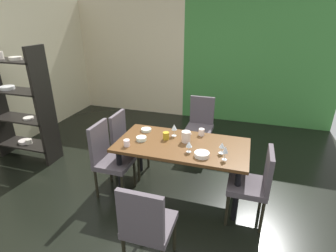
# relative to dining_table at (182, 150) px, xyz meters

# --- Properties ---
(ground_plane) EXTENTS (5.90, 6.13, 0.02)m
(ground_plane) POSITION_rel_dining_table_xyz_m (-0.45, -0.06, -0.66)
(ground_plane) COLOR black
(back_panel_interior) EXTENTS (2.68, 0.10, 2.58)m
(back_panel_interior) POSITION_rel_dining_table_xyz_m (-2.06, 2.96, 0.64)
(back_panel_interior) COLOR beige
(back_panel_interior) RESTS_ON ground_plane
(garden_window_panel) EXTENTS (3.22, 0.10, 2.58)m
(garden_window_panel) POSITION_rel_dining_table_xyz_m (0.89, 2.96, 0.64)
(garden_window_panel) COLOR #3D7F39
(garden_window_panel) RESTS_ON ground_plane
(dining_table) EXTENTS (1.69, 0.86, 0.74)m
(dining_table) POSITION_rel_dining_table_xyz_m (0.00, 0.00, 0.00)
(dining_table) COLOR #533319
(dining_table) RESTS_ON ground_plane
(chair_head_near) EXTENTS (0.44, 0.44, 0.96)m
(chair_head_near) POSITION_rel_dining_table_xyz_m (-0.01, -1.24, -0.11)
(chair_head_near) COLOR #4F474D
(chair_head_near) RESTS_ON ground_plane
(chair_right_near) EXTENTS (0.44, 0.44, 0.94)m
(chair_right_near) POSITION_rel_dining_table_xyz_m (0.93, -0.27, -0.12)
(chair_right_near) COLOR #4F474D
(chair_right_near) RESTS_ON ground_plane
(chair_left_near) EXTENTS (0.45, 0.44, 1.00)m
(chair_left_near) POSITION_rel_dining_table_xyz_m (-0.93, -0.27, -0.10)
(chair_left_near) COLOR #4F474D
(chair_left_near) RESTS_ON ground_plane
(chair_left_far) EXTENTS (0.45, 0.44, 0.95)m
(chair_left_far) POSITION_rel_dining_table_xyz_m (-0.93, 0.27, -0.12)
(chair_left_far) COLOR #4F474D
(chair_left_far) RESTS_ON ground_plane
(chair_head_far) EXTENTS (0.44, 0.45, 0.98)m
(chair_head_far) POSITION_rel_dining_table_xyz_m (0.01, 1.25, -0.11)
(chair_head_far) COLOR #4F474D
(chair_head_far) RESTS_ON ground_plane
(display_shelf) EXTENTS (1.04, 0.37, 1.88)m
(display_shelf) POSITION_rel_dining_table_xyz_m (-2.74, 0.18, 0.29)
(display_shelf) COLOR black
(display_shelf) RESTS_ON ground_plane
(wine_glass_rear) EXTENTS (0.07, 0.07, 0.17)m
(wine_glass_rear) POSITION_rel_dining_table_xyz_m (0.57, -0.24, 0.22)
(wine_glass_rear) COLOR silver
(wine_glass_rear) RESTS_ON dining_table
(wine_glass_left) EXTENTS (0.08, 0.08, 0.14)m
(wine_glass_left) POSITION_rel_dining_table_xyz_m (0.13, -0.18, 0.19)
(wine_glass_left) COLOR silver
(wine_glass_left) RESTS_ON dining_table
(wine_glass_east) EXTENTS (0.08, 0.08, 0.17)m
(wine_glass_east) POSITION_rel_dining_table_xyz_m (-0.16, 0.20, 0.22)
(wine_glass_east) COLOR silver
(wine_glass_east) RESTS_ON dining_table
(wine_glass_south) EXTENTS (0.07, 0.07, 0.14)m
(wine_glass_south) POSITION_rel_dining_table_xyz_m (0.51, -0.10, 0.19)
(wine_glass_south) COLOR silver
(wine_glass_south) RESTS_ON dining_table
(serving_bowl_west) EXTENTS (0.14, 0.14, 0.04)m
(serving_bowl_west) POSITION_rel_dining_table_xyz_m (-0.59, 0.24, 0.11)
(serving_bowl_west) COLOR silver
(serving_bowl_west) RESTS_ON dining_table
(serving_bowl_front) EXTENTS (0.18, 0.18, 0.05)m
(serving_bowl_front) POSITION_rel_dining_table_xyz_m (0.30, -0.25, 0.12)
(serving_bowl_front) COLOR white
(serving_bowl_front) RESTS_ON dining_table
(serving_bowl_right) EXTENTS (0.14, 0.14, 0.05)m
(serving_bowl_right) POSITION_rel_dining_table_xyz_m (-0.54, -0.06, 0.12)
(serving_bowl_right) COLOR white
(serving_bowl_right) RESTS_ON dining_table
(cup_corner) EXTENTS (0.08, 0.08, 0.09)m
(cup_corner) POSITION_rel_dining_table_xyz_m (-0.65, -0.27, 0.13)
(cup_corner) COLOR white
(cup_corner) RESTS_ON dining_table
(cup_north) EXTENTS (0.08, 0.08, 0.09)m
(cup_north) POSITION_rel_dining_table_xyz_m (0.19, 0.33, 0.14)
(cup_north) COLOR white
(cup_north) RESTS_ON dining_table
(cup_near_shelf) EXTENTS (0.08, 0.08, 0.10)m
(cup_near_shelf) POSITION_rel_dining_table_xyz_m (-0.24, 0.07, 0.14)
(cup_near_shelf) COLOR #B7931E
(cup_near_shelf) RESTS_ON dining_table
(pitcher_near_window) EXTENTS (0.13, 0.12, 0.15)m
(pitcher_near_window) POSITION_rel_dining_table_xyz_m (0.03, 0.08, 0.16)
(pitcher_near_window) COLOR beige
(pitcher_near_window) RESTS_ON dining_table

